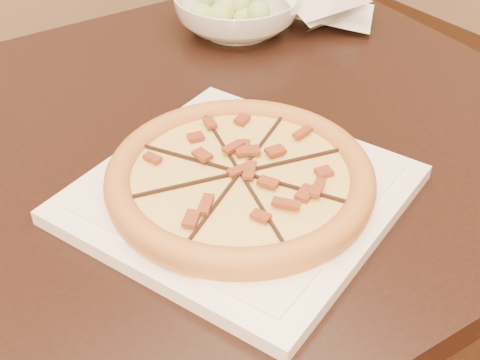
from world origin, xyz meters
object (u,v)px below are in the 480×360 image
Objects in this scene: dining_table at (104,238)px; plate at (240,193)px; pizza at (240,177)px; salad_bowl at (237,12)px.

plate is at bearing -55.32° from dining_table.
pizza is at bearing -55.33° from dining_table.
plate is 0.46m from salad_bowl.
dining_table is at bearing 124.68° from plate.
pizza reaches higher than plate.
plate reaches higher than dining_table.
salad_bowl is (0.28, 0.36, 0.02)m from plate.
pizza is (0.11, -0.16, 0.14)m from dining_table.
plate is 0.02m from pizza.
dining_table is 0.24m from pizza.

